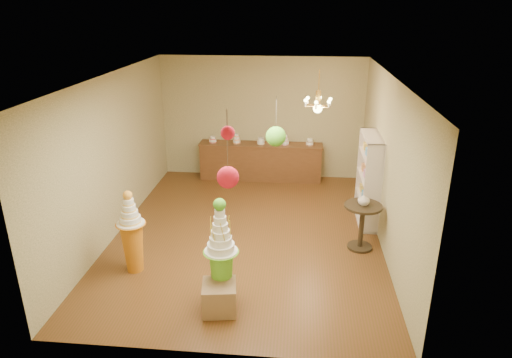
# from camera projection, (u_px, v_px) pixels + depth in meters

# --- Properties ---
(floor) EXTENTS (6.50, 6.50, 0.00)m
(floor) POSITION_uv_depth(u_px,v_px,m) (247.00, 233.00, 8.82)
(floor) COLOR #563417
(floor) RESTS_ON ground
(ceiling) EXTENTS (6.50, 6.50, 0.00)m
(ceiling) POSITION_uv_depth(u_px,v_px,m) (246.00, 76.00, 7.73)
(ceiling) COLOR white
(ceiling) RESTS_ON ground
(wall_back) EXTENTS (5.00, 0.04, 3.00)m
(wall_back) POSITION_uv_depth(u_px,v_px,m) (262.00, 118.00, 11.29)
(wall_back) COLOR tan
(wall_back) RESTS_ON ground
(wall_front) EXTENTS (5.00, 0.04, 3.00)m
(wall_front) POSITION_uv_depth(u_px,v_px,m) (214.00, 250.00, 5.26)
(wall_front) COLOR tan
(wall_front) RESTS_ON ground
(wall_left) EXTENTS (0.04, 6.50, 3.00)m
(wall_left) POSITION_uv_depth(u_px,v_px,m) (114.00, 156.00, 8.50)
(wall_left) COLOR tan
(wall_left) RESTS_ON ground
(wall_right) EXTENTS (0.04, 6.50, 3.00)m
(wall_right) POSITION_uv_depth(u_px,v_px,m) (387.00, 165.00, 8.05)
(wall_right) COLOR tan
(wall_right) RESTS_ON ground
(pedestal_green) EXTENTS (0.64, 0.64, 1.67)m
(pedestal_green) POSITION_uv_depth(u_px,v_px,m) (221.00, 263.00, 6.60)
(pedestal_green) COLOR #67BC2A
(pedestal_green) RESTS_ON floor
(pedestal_orange) EXTENTS (0.57, 0.57, 1.43)m
(pedestal_orange) POSITION_uv_depth(u_px,v_px,m) (132.00, 240.00, 7.42)
(pedestal_orange) COLOR #C57116
(pedestal_orange) RESTS_ON floor
(burlap_riser) EXTENTS (0.55, 0.55, 0.44)m
(burlap_riser) POSITION_uv_depth(u_px,v_px,m) (219.00, 297.00, 6.54)
(burlap_riser) COLOR #92714F
(burlap_riser) RESTS_ON floor
(sideboard) EXTENTS (3.04, 0.54, 1.16)m
(sideboard) POSITION_uv_depth(u_px,v_px,m) (261.00, 161.00, 11.40)
(sideboard) COLOR brown
(sideboard) RESTS_ON floor
(shelving_unit) EXTENTS (0.33, 1.20, 1.80)m
(shelving_unit) POSITION_uv_depth(u_px,v_px,m) (369.00, 179.00, 9.02)
(shelving_unit) COLOR beige
(shelving_unit) RESTS_ON floor
(round_table) EXTENTS (0.73, 0.73, 0.86)m
(round_table) POSITION_uv_depth(u_px,v_px,m) (362.00, 220.00, 8.11)
(round_table) COLOR black
(round_table) RESTS_ON floor
(vase) EXTENTS (0.21, 0.21, 0.22)m
(vase) POSITION_uv_depth(u_px,v_px,m) (364.00, 199.00, 7.96)
(vase) COLOR beige
(vase) RESTS_ON round_table
(pom_red_left) EXTENTS (0.28, 0.28, 1.01)m
(pom_red_left) POSITION_uv_depth(u_px,v_px,m) (228.00, 177.00, 5.69)
(pom_red_left) COLOR #463F32
(pom_red_left) RESTS_ON ceiling
(pom_green_mid) EXTENTS (0.28, 0.28, 0.71)m
(pom_green_mid) POSITION_uv_depth(u_px,v_px,m) (276.00, 136.00, 6.34)
(pom_green_mid) COLOR #463F32
(pom_green_mid) RESTS_ON ceiling
(pom_red_right) EXTENTS (0.17, 0.17, 0.37)m
(pom_red_right) POSITION_uv_depth(u_px,v_px,m) (228.00, 133.00, 5.43)
(pom_red_right) COLOR #463F32
(pom_red_right) RESTS_ON ceiling
(chandelier) EXTENTS (0.77, 0.77, 0.85)m
(chandelier) POSITION_uv_depth(u_px,v_px,m) (318.00, 106.00, 8.84)
(chandelier) COLOR #E7B051
(chandelier) RESTS_ON ceiling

